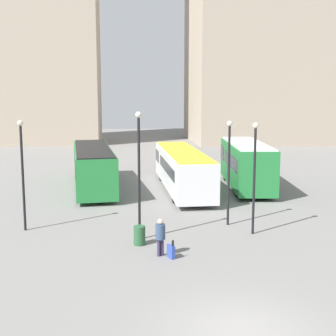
# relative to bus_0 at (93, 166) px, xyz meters

# --- Properties ---
(ground_plane) EXTENTS (160.00, 160.00, 0.00)m
(ground_plane) POSITION_rel_bus_0_xyz_m (5.44, -21.20, -1.59)
(ground_plane) COLOR slate
(building_block_right) EXTENTS (18.68, 16.94, 38.68)m
(building_block_right) POSITION_rel_bus_0_xyz_m (21.27, 33.19, 17.75)
(building_block_right) COLOR tan
(building_block_right) RESTS_ON ground_plane
(bus_0) EXTENTS (3.78, 11.97, 2.91)m
(bus_0) POSITION_rel_bus_0_xyz_m (0.00, 0.00, 0.00)
(bus_0) COLOR #237A38
(bus_0) RESTS_ON ground_plane
(bus_1) EXTENTS (2.84, 12.40, 2.78)m
(bus_1) POSITION_rel_bus_0_xyz_m (6.24, -1.33, -0.06)
(bus_1) COLOR silver
(bus_1) RESTS_ON ground_plane
(bus_2) EXTENTS (3.32, 9.65, 3.24)m
(bus_2) POSITION_rel_bus_0_xyz_m (10.87, -1.02, 0.16)
(bus_2) COLOR #237A38
(bus_2) RESTS_ON ground_plane
(traveler) EXTENTS (0.53, 0.53, 1.58)m
(traveler) POSITION_rel_bus_0_xyz_m (3.66, -14.81, -0.65)
(traveler) COLOR #382D4C
(traveler) RESTS_ON ground_plane
(suitcase) EXTENTS (0.32, 0.46, 0.79)m
(suitcase) POSITION_rel_bus_0_xyz_m (4.07, -15.13, -1.31)
(suitcase) COLOR #334CB2
(suitcase) RESTS_ON ground_plane
(lamp_post_0) EXTENTS (0.28, 0.28, 5.85)m
(lamp_post_0) POSITION_rel_bus_0_xyz_m (2.89, -12.47, 1.84)
(lamp_post_0) COLOR black
(lamp_post_0) RESTS_ON ground_plane
(lamp_post_1) EXTENTS (0.28, 0.28, 5.40)m
(lamp_post_1) POSITION_rel_bus_0_xyz_m (-2.66, -10.48, 1.60)
(lamp_post_1) COLOR black
(lamp_post_1) RESTS_ON ground_plane
(lamp_post_2) EXTENTS (0.28, 0.28, 5.32)m
(lamp_post_2) POSITION_rel_bus_0_xyz_m (8.31, -12.13, 1.56)
(lamp_post_2) COLOR black
(lamp_post_2) RESTS_ON ground_plane
(lamp_post_3) EXTENTS (0.28, 0.28, 5.31)m
(lamp_post_3) POSITION_rel_bus_0_xyz_m (7.46, -10.47, 1.56)
(lamp_post_3) COLOR black
(lamp_post_3) RESTS_ON ground_plane
(trash_bin) EXTENTS (0.52, 0.52, 0.85)m
(trash_bin) POSITION_rel_bus_0_xyz_m (2.85, -13.28, -1.16)
(trash_bin) COLOR #285633
(trash_bin) RESTS_ON ground_plane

